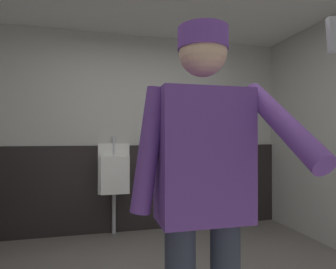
{
  "coord_description": "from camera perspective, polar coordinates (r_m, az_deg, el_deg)",
  "views": [
    {
      "loc": [
        -0.45,
        -1.85,
        1.23
      ],
      "look_at": [
        0.02,
        -0.01,
        1.25
      ],
      "focal_mm": 30.63,
      "sensor_mm": 36.0,
      "label": 1
    }
  ],
  "objects": [
    {
      "name": "urinal_solo",
      "position": [
        3.67,
        -10.63,
        -7.62
      ],
      "size": [
        0.4,
        0.34,
        1.24
      ],
      "color": "white",
      "rests_on": "ground_plane"
    },
    {
      "name": "wall_back",
      "position": [
        3.88,
        -7.49,
        0.42
      ],
      "size": [
        4.8,
        0.12,
        2.59
      ],
      "primitive_type": "cube",
      "color": "#B2B2AD",
      "rests_on": "ground_plane"
    },
    {
      "name": "person",
      "position": [
        1.34,
        7.12,
        -9.56
      ],
      "size": [
        0.64,
        0.6,
        1.74
      ],
      "color": "#2D3342",
      "rests_on": "ground_plane"
    },
    {
      "name": "wainscot_band_back",
      "position": [
        3.86,
        -7.37,
        -10.51
      ],
      "size": [
        4.2,
        0.03,
        1.12
      ],
      "primitive_type": "cube",
      "color": "black",
      "rests_on": "ground_plane"
    }
  ]
}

